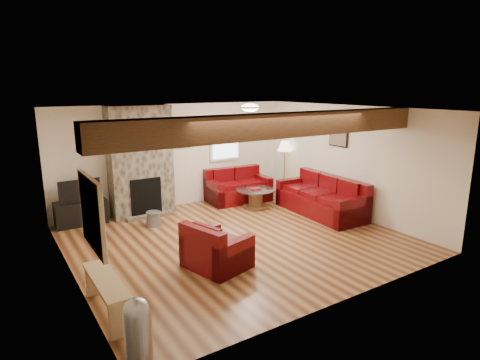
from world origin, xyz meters
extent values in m
plane|color=#572E17|center=(0.00, 0.00, 0.00)|extent=(8.00, 8.00, 0.00)
plane|color=white|center=(0.00, 0.00, 2.50)|extent=(8.00, 8.00, 0.00)
plane|color=beige|center=(0.00, 2.75, 1.25)|extent=(8.00, 0.00, 8.00)
plane|color=beige|center=(0.00, -2.75, 1.25)|extent=(8.00, 0.00, 8.00)
plane|color=beige|center=(-3.00, 0.00, 1.25)|extent=(0.00, 7.50, 7.50)
plane|color=beige|center=(3.00, 0.00, 1.25)|extent=(0.00, 7.50, 7.50)
cube|color=#34200F|center=(0.00, -1.25, 2.31)|extent=(6.00, 0.36, 0.38)
cube|color=#342F28|center=(-1.00, 2.50, 1.25)|extent=(1.40, 0.50, 2.50)
cube|color=black|center=(-1.00, 2.25, 0.45)|extent=(0.70, 0.06, 0.90)
cube|color=#342F28|center=(-1.00, 2.20, 0.04)|extent=(1.00, 0.25, 0.08)
cylinder|color=#4E2C19|center=(1.49, 1.51, 0.02)|extent=(0.63, 0.63, 0.04)
cylinder|color=#4E2C19|center=(1.49, 1.51, 0.21)|extent=(0.34, 0.34, 0.42)
cylinder|color=silver|center=(1.49, 1.51, 0.45)|extent=(0.95, 0.95, 0.02)
cube|color=maroon|center=(1.49, 1.51, 0.48)|extent=(0.26, 0.19, 0.03)
cube|color=black|center=(-2.36, 2.53, 0.26)|extent=(1.05, 0.42, 0.52)
imported|color=black|center=(-2.36, 2.53, 0.77)|extent=(0.84, 0.11, 0.48)
cylinder|color=tan|center=(2.80, 2.03, 0.01)|extent=(0.27, 0.27, 0.03)
cylinder|color=tan|center=(2.80, 2.03, 0.67)|extent=(0.03, 0.03, 1.34)
cone|color=beige|center=(2.80, 2.03, 1.36)|extent=(0.38, 0.38, 0.27)
camera|label=1|loc=(-3.93, -6.21, 2.91)|focal=30.00mm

